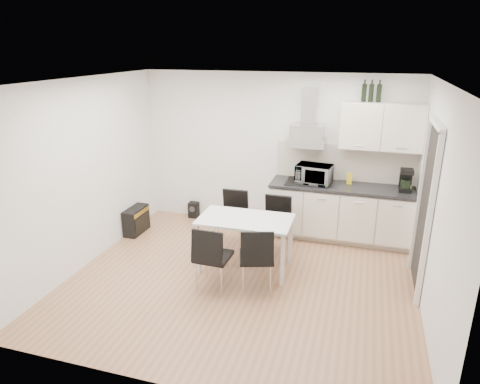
% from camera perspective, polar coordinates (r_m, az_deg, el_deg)
% --- Properties ---
extents(ground, '(4.50, 4.50, 0.00)m').
position_cam_1_polar(ground, '(5.87, 0.10, -11.69)').
color(ground, tan).
rests_on(ground, ground).
extents(wall_back, '(4.50, 0.10, 2.60)m').
position_cam_1_polar(wall_back, '(7.19, 4.64, 5.31)').
color(wall_back, white).
rests_on(wall_back, ground).
extents(wall_front, '(4.50, 0.10, 2.60)m').
position_cam_1_polar(wall_front, '(3.60, -9.07, -9.31)').
color(wall_front, white).
rests_on(wall_front, ground).
extents(wall_left, '(0.10, 4.00, 2.60)m').
position_cam_1_polar(wall_left, '(6.31, -19.91, 2.27)').
color(wall_left, white).
rests_on(wall_left, ground).
extents(wall_right, '(0.10, 4.00, 2.60)m').
position_cam_1_polar(wall_right, '(5.19, 24.68, -1.85)').
color(wall_right, white).
rests_on(wall_right, ground).
extents(ceiling, '(4.50, 4.50, 0.00)m').
position_cam_1_polar(ceiling, '(5.06, 0.11, 14.54)').
color(ceiling, white).
rests_on(ceiling, wall_back).
extents(doorway, '(0.08, 1.04, 2.10)m').
position_cam_1_polar(doorway, '(5.78, 23.30, -2.27)').
color(doorway, white).
rests_on(doorway, ground).
extents(kitchenette, '(2.22, 0.64, 2.52)m').
position_cam_1_polar(kitchenette, '(6.92, 13.76, 0.23)').
color(kitchenette, beige).
rests_on(kitchenette, ground).
extents(dining_table, '(1.28, 0.74, 0.75)m').
position_cam_1_polar(dining_table, '(5.89, 0.72, -4.38)').
color(dining_table, white).
rests_on(dining_table, ground).
extents(chair_far_left, '(0.45, 0.51, 0.88)m').
position_cam_1_polar(chair_far_left, '(6.59, -1.04, -3.80)').
color(chair_far_left, black).
rests_on(chair_far_left, ground).
extents(chair_far_right, '(0.46, 0.51, 0.88)m').
position_cam_1_polar(chair_far_right, '(6.37, 4.67, -4.69)').
color(chair_far_right, black).
rests_on(chair_far_right, ground).
extents(chair_near_left, '(0.45, 0.51, 0.88)m').
position_cam_1_polar(chair_near_left, '(5.51, -3.57, -8.66)').
color(chair_near_left, black).
rests_on(chair_near_left, ground).
extents(chair_near_right, '(0.57, 0.61, 0.88)m').
position_cam_1_polar(chair_near_right, '(5.48, 2.19, -8.78)').
color(chair_near_right, black).
rests_on(chair_near_right, ground).
extents(guitar_amp, '(0.24, 0.53, 0.44)m').
position_cam_1_polar(guitar_amp, '(7.37, -13.67, -3.68)').
color(guitar_amp, black).
rests_on(guitar_amp, ground).
extents(floor_speaker, '(0.17, 0.15, 0.28)m').
position_cam_1_polar(floor_speaker, '(7.87, -6.19, -2.37)').
color(floor_speaker, black).
rests_on(floor_speaker, ground).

